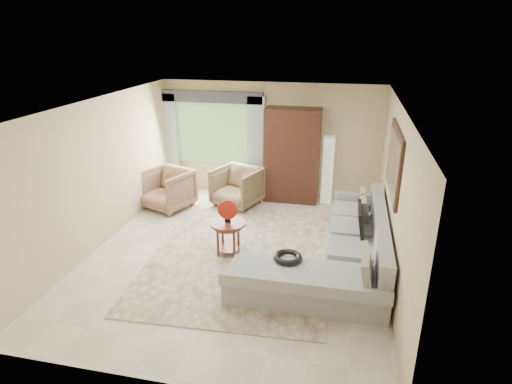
% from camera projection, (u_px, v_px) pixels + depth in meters
% --- Properties ---
extents(ground, '(6.00, 6.00, 0.00)m').
position_uv_depth(ground, '(238.00, 254.00, 7.49)').
color(ground, silver).
rests_on(ground, ground).
extents(area_rug, '(3.19, 4.14, 0.02)m').
position_uv_depth(area_rug, '(241.00, 255.00, 7.42)').
color(area_rug, beige).
rests_on(area_rug, ground).
extents(sectional_sofa, '(2.30, 3.46, 0.90)m').
position_uv_depth(sectional_sofa, '(342.00, 255.00, 6.87)').
color(sectional_sofa, '#A1A3A9').
rests_on(sectional_sofa, ground).
extents(tv_screen, '(0.14, 0.74, 0.48)m').
position_uv_depth(tv_screen, '(361.00, 220.00, 7.08)').
color(tv_screen, black).
rests_on(tv_screen, sectional_sofa).
extents(garden_hose, '(0.43, 0.43, 0.09)m').
position_uv_depth(garden_hose, '(288.00, 257.00, 6.29)').
color(garden_hose, black).
rests_on(garden_hose, sectional_sofa).
extents(coffee_table, '(0.62, 0.62, 0.62)m').
position_uv_depth(coffee_table, '(228.00, 238.00, 7.36)').
color(coffee_table, '#552416').
rests_on(coffee_table, ground).
extents(red_disc, '(0.34, 0.07, 0.34)m').
position_uv_depth(red_disc, '(227.00, 210.00, 7.18)').
color(red_disc, '#A81E10').
rests_on(red_disc, coffee_table).
extents(armchair_left, '(1.21, 1.22, 0.87)m').
position_uv_depth(armchair_left, '(167.00, 189.00, 9.25)').
color(armchair_left, '#946F51').
rests_on(armchair_left, ground).
extents(armchair_right, '(1.17, 1.19, 0.85)m').
position_uv_depth(armchair_right, '(237.00, 187.00, 9.41)').
color(armchair_right, olive).
rests_on(armchair_right, ground).
extents(potted_plant, '(0.63, 0.59, 0.57)m').
position_uv_depth(potted_plant, '(176.00, 177.00, 10.43)').
color(potted_plant, '#999999').
rests_on(potted_plant, ground).
extents(armoire, '(1.20, 0.55, 2.10)m').
position_uv_depth(armoire, '(292.00, 156.00, 9.48)').
color(armoire, black).
rests_on(armoire, ground).
extents(floor_lamp, '(0.24, 0.24, 1.50)m').
position_uv_depth(floor_lamp, '(328.00, 170.00, 9.48)').
color(floor_lamp, silver).
rests_on(floor_lamp, ground).
extents(window, '(1.80, 0.04, 1.40)m').
position_uv_depth(window, '(213.00, 133.00, 9.96)').
color(window, '#669E59').
rests_on(window, wall_back).
extents(curtain_left, '(0.40, 0.08, 2.30)m').
position_uv_depth(curtain_left, '(170.00, 142.00, 10.18)').
color(curtain_left, '#9EB7CC').
rests_on(curtain_left, ground).
extents(curtain_right, '(0.40, 0.08, 2.30)m').
position_uv_depth(curtain_right, '(256.00, 147.00, 9.76)').
color(curtain_right, '#9EB7CC').
rests_on(curtain_right, ground).
extents(valance, '(2.40, 0.12, 0.26)m').
position_uv_depth(valance, '(211.00, 97.00, 9.59)').
color(valance, '#1E232D').
rests_on(valance, wall_back).
extents(wall_mirror, '(0.05, 1.70, 1.05)m').
position_uv_depth(wall_mirror, '(394.00, 161.00, 6.69)').
color(wall_mirror, black).
rests_on(wall_mirror, wall_right).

